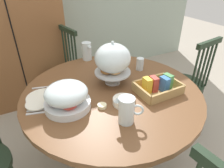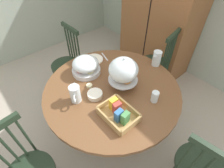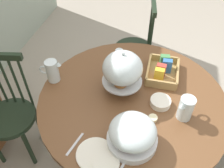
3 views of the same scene
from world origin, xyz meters
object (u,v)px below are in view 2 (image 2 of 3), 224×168
(windsor_chair_near_window, at_px, (198,168))
(cereal_basket, at_px, (118,113))
(wooden_armoire, at_px, (162,9))
(milk_pitcher, at_px, (157,59))
(china_plate_large, at_px, (94,59))
(butter_dish, at_px, (89,86))
(dining_table, at_px, (112,100))
(drinking_glass, at_px, (155,97))
(pastry_stand_with_dome, at_px, (123,71))
(china_plate_small, at_px, (86,59))
(fruit_platter_covered, at_px, (86,66))
(orange_juice_pitcher, at_px, (75,95))
(cereal_bowl, at_px, (95,95))
(windsor_chair_by_cabinet, at_px, (156,64))
(windsor_chair_facing_door, at_px, (67,65))

(windsor_chair_near_window, height_order, cereal_basket, windsor_chair_near_window)
(wooden_armoire, xyz_separation_m, cereal_basket, (0.83, -1.60, -0.20))
(windsor_chair_near_window, distance_m, milk_pitcher, 1.10)
(china_plate_large, relative_size, butter_dish, 3.67)
(dining_table, relative_size, drinking_glass, 12.07)
(pastry_stand_with_dome, height_order, milk_pitcher, pastry_stand_with_dome)
(dining_table, bearing_deg, drinking_glass, 25.58)
(dining_table, height_order, drinking_glass, drinking_glass)
(milk_pitcher, distance_m, butter_dish, 0.80)
(cereal_basket, height_order, china_plate_large, cereal_basket)
(china_plate_small, bearing_deg, fruit_platter_covered, -32.42)
(china_plate_large, xyz_separation_m, china_plate_small, (-0.05, -0.08, 0.01))
(fruit_platter_covered, relative_size, milk_pitcher, 1.72)
(orange_juice_pitcher, xyz_separation_m, butter_dish, (-0.07, 0.19, -0.07))
(dining_table, bearing_deg, fruit_platter_covered, -171.35)
(dining_table, xyz_separation_m, cereal_bowl, (-0.02, -0.19, 0.21))
(windsor_chair_by_cabinet, xyz_separation_m, fruit_platter_covered, (-0.20, -1.01, 0.37))
(windsor_chair_near_window, height_order, fruit_platter_covered, windsor_chair_near_window)
(windsor_chair_facing_door, height_order, butter_dish, windsor_chair_facing_door)
(windsor_chair_near_window, height_order, windsor_chair_facing_door, same)
(china_plate_small, distance_m, drinking_glass, 0.91)
(wooden_armoire, relative_size, milk_pitcher, 11.24)
(windsor_chair_by_cabinet, height_order, china_plate_large, windsor_chair_by_cabinet)
(cereal_bowl, bearing_deg, fruit_platter_covered, 157.72)
(drinking_glass, bearing_deg, windsor_chair_near_window, -6.19)
(wooden_armoire, relative_size, orange_juice_pitcher, 11.44)
(windsor_chair_facing_door, xyz_separation_m, cereal_basket, (1.25, -0.18, 0.33))
(cereal_basket, bearing_deg, windsor_chair_near_window, 23.70)
(cereal_bowl, bearing_deg, butter_dish, 166.14)
(china_plate_large, bearing_deg, windsor_chair_facing_door, -164.90)
(dining_table, xyz_separation_m, windsor_chair_facing_door, (-0.96, 0.01, -0.10))
(pastry_stand_with_dome, bearing_deg, orange_juice_pitcher, -107.94)
(windsor_chair_by_cabinet, xyz_separation_m, butter_dish, (-0.00, -1.11, 0.30))
(fruit_platter_covered, relative_size, china_plate_large, 1.36)
(fruit_platter_covered, bearing_deg, wooden_armoire, 97.35)
(china_plate_small, bearing_deg, wooden_armoire, 90.58)
(orange_juice_pitcher, height_order, drinking_glass, orange_juice_pitcher)
(pastry_stand_with_dome, distance_m, cereal_basket, 0.39)
(windsor_chair_near_window, distance_m, butter_dish, 1.19)
(china_plate_small, height_order, butter_dish, same)
(wooden_armoire, height_order, cereal_basket, wooden_armoire)
(windsor_chair_by_cabinet, height_order, china_plate_small, windsor_chair_by_cabinet)
(drinking_glass, bearing_deg, orange_juice_pitcher, -131.23)
(pastry_stand_with_dome, relative_size, drinking_glass, 3.13)
(windsor_chair_by_cabinet, relative_size, pastry_stand_with_dome, 2.83)
(cereal_bowl, bearing_deg, orange_juice_pitcher, -114.36)
(orange_juice_pitcher, xyz_separation_m, drinking_glass, (0.46, 0.53, -0.02))
(cereal_basket, bearing_deg, windsor_chair_facing_door, 171.61)
(orange_juice_pitcher, bearing_deg, cereal_basket, 24.48)
(fruit_platter_covered, bearing_deg, cereal_bowl, -22.28)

